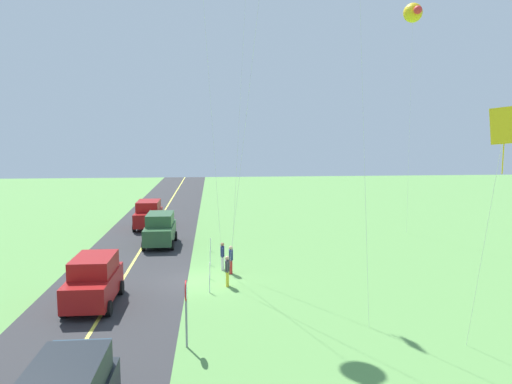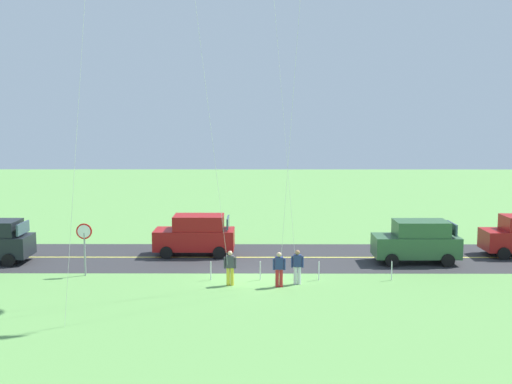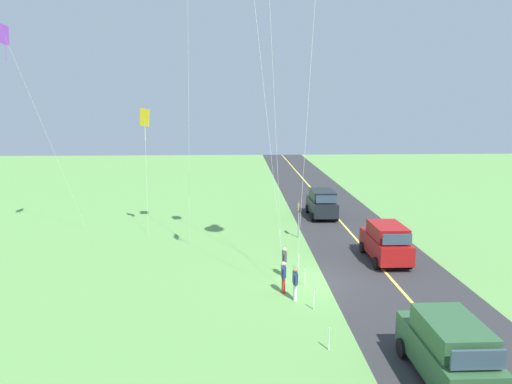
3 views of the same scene
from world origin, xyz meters
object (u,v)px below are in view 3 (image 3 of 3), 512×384
(person_adult_companion, at_px, (284,276))
(kite_pink_drift, at_px, (145,120))
(car_suv_foreground, at_px, (386,242))
(car_parked_east_near, at_px, (322,203))
(kite_purple_back, at_px, (6,40))
(person_adult_near, at_px, (295,283))
(stop_sign, at_px, (299,212))
(car_parked_west_near, at_px, (448,349))
(person_child_watcher, at_px, (284,261))

(person_adult_companion, xyz_separation_m, kite_pink_drift, (11.39, 8.60, 7.14))
(car_suv_foreground, bearing_deg, car_parked_east_near, 9.64)
(car_parked_east_near, distance_m, kite_purple_back, 25.10)
(car_parked_east_near, bearing_deg, person_adult_near, 165.27)
(kite_purple_back, bearing_deg, car_parked_east_near, -76.88)
(kite_pink_drift, height_order, kite_purple_back, kite_purple_back)
(stop_sign, height_order, kite_pink_drift, kite_pink_drift)
(car_parked_west_near, xyz_separation_m, person_adult_companion, (7.40, 4.70, -0.29))
(car_parked_east_near, height_order, person_adult_near, car_parked_east_near)
(car_suv_foreground, height_order, car_parked_east_near, same)
(person_adult_near, xyz_separation_m, kite_purple_back, (10.91, 17.32, 12.22))
(stop_sign, relative_size, kite_pink_drift, 0.29)
(person_adult_near, distance_m, person_adult_companion, 0.97)
(car_parked_west_near, bearing_deg, stop_sign, 9.26)
(stop_sign, relative_size, person_adult_companion, 1.60)
(car_suv_foreground, distance_m, car_parked_east_near, 10.82)
(kite_purple_back, bearing_deg, car_parked_west_near, -129.01)
(person_adult_companion, distance_m, kite_purple_back, 23.13)
(person_child_watcher, relative_size, kite_purple_back, 0.11)
(car_suv_foreground, xyz_separation_m, car_parked_west_near, (-11.81, 1.76, 0.00))
(kite_pink_drift, distance_m, kite_purple_back, 9.78)
(car_parked_east_near, bearing_deg, kite_purple_back, 103.12)
(stop_sign, xyz_separation_m, person_adult_companion, (-9.31, 1.97, -0.94))
(car_parked_east_near, xyz_separation_m, person_child_watcher, (-12.86, 4.38, -0.29))
(car_parked_west_near, distance_m, stop_sign, 16.95)
(car_parked_west_near, relative_size, person_adult_companion, 2.75)
(person_adult_near, relative_size, kite_pink_drift, 0.18)
(car_parked_east_near, xyz_separation_m, stop_sign, (-5.77, 2.67, 0.65))
(person_child_watcher, distance_m, kite_pink_drift, 14.62)
(stop_sign, bearing_deg, car_suv_foreground, -137.55)
(stop_sign, distance_m, person_child_watcher, 7.35)
(car_parked_west_near, height_order, person_child_watcher, car_parked_west_near)
(person_adult_near, relative_size, person_child_watcher, 1.00)
(car_parked_west_near, distance_m, person_adult_near, 7.81)
(car_parked_west_near, height_order, person_adult_near, car_parked_west_near)
(car_suv_foreground, height_order, kite_pink_drift, kite_pink_drift)
(person_adult_companion, xyz_separation_m, kite_purple_back, (10.06, 16.86, 12.22))
(person_adult_near, height_order, person_adult_companion, same)
(car_parked_east_near, distance_m, person_adult_near, 16.47)
(car_suv_foreground, distance_m, person_child_watcher, 6.58)
(kite_pink_drift, bearing_deg, stop_sign, -101.09)
(car_suv_foreground, bearing_deg, person_adult_companion, 124.30)
(car_parked_east_near, relative_size, person_child_watcher, 2.75)
(car_parked_west_near, distance_m, person_adult_companion, 8.77)
(car_parked_west_near, bearing_deg, car_parked_east_near, 0.13)
(kite_pink_drift, bearing_deg, car_parked_east_near, -74.44)
(kite_pink_drift, bearing_deg, kite_purple_back, 99.11)
(person_adult_companion, bearing_deg, car_parked_east_near, -81.58)
(car_parked_west_near, bearing_deg, kite_purple_back, 50.99)
(person_adult_near, relative_size, kite_purple_back, 0.11)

